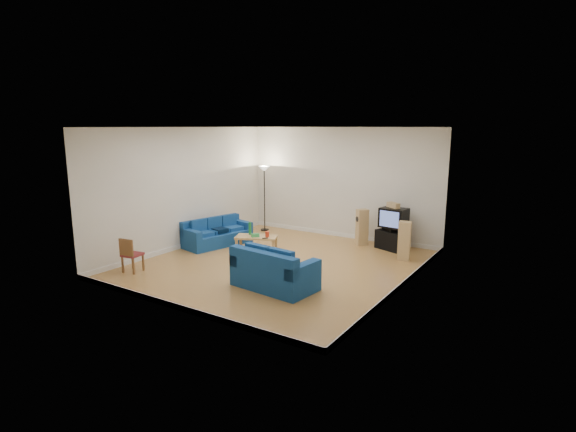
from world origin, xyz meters
The scene contains 16 objects.
room centered at (0.00, 0.00, 1.54)m, with size 6.01×6.51×3.21m.
sofa_three_seat centered at (-2.44, 0.54, 0.27)m, with size 1.20×2.00×0.72m.
sofa_loveseat centered at (0.81, -1.41, 0.31)m, with size 1.74×1.09×0.83m.
coffee_table centered at (-1.16, 0.67, 0.34)m, with size 1.19×0.93×0.39m.
bottle centered at (-1.41, 0.72, 0.56)m, with size 0.08×0.08×0.33m, color #197233.
tissue_box centered at (-1.14, 0.59, 0.43)m, with size 0.20×0.11×0.08m, color green.
red_canister centered at (-0.88, 0.76, 0.46)m, with size 0.10×0.10×0.14m, color red.
remote centered at (-0.82, 0.58, 0.40)m, with size 0.15×0.05×0.02m, color black.
tv_stand centered at (1.80, 2.70, 0.25)m, with size 0.82×0.46×0.50m, color black.
av_receiver centered at (1.78, 2.76, 0.56)m, with size 0.45×0.37×0.10m, color black.
television centered at (1.82, 2.70, 0.87)m, with size 0.72×0.58×0.52m.
centre_speaker centered at (1.78, 2.74, 1.19)m, with size 0.38×0.15×0.13m, color tan.
speaker_left centered at (0.93, 2.70, 0.50)m, with size 0.37×0.37×1.00m.
speaker_right centered at (2.38, 1.93, 0.48)m, with size 0.33×0.27×0.96m.
floor_lamp centered at (-2.36, 2.70, 1.67)m, with size 0.35×0.35×2.02m.
dining_chair centered at (-2.44, -2.30, 0.44)m, with size 0.43×0.43×0.79m.
Camera 1 is at (5.74, -8.49, 3.22)m, focal length 28.00 mm.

